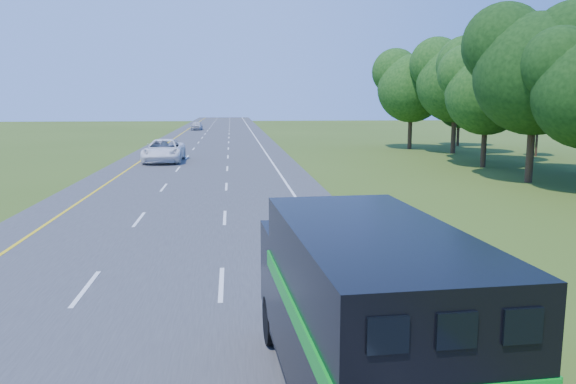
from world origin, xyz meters
name	(u,v)px	position (x,y,z in m)	size (l,w,h in m)	color
road	(205,165)	(0.00, 50.00, 0.02)	(15.00, 260.00, 0.04)	#38383A
lane_markings	(205,164)	(0.00, 50.00, 0.04)	(11.15, 260.00, 0.01)	yellow
horse_truck	(359,314)	(4.10, 13.08, 1.79)	(2.71, 7.50, 3.27)	black
white_suv	(164,151)	(-3.43, 52.31, 0.97)	(3.10, 6.72, 1.87)	white
far_car	(197,126)	(-3.82, 104.33, 0.79)	(1.78, 4.42, 1.51)	#B9B9C0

